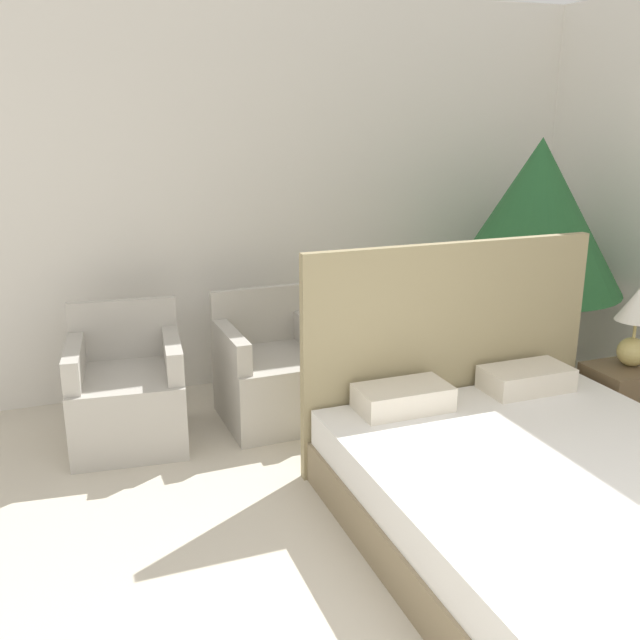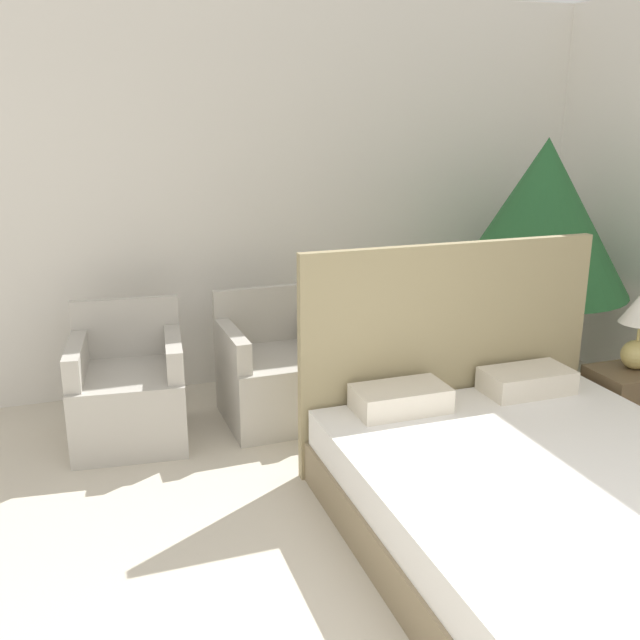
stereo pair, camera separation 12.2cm
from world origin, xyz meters
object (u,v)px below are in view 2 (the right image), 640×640
Objects in this scene: armchair_near_window_left at (129,397)px; table_lamp at (640,322)px; bed at (546,495)px; nightstand at (629,405)px; armchair_near_window_right at (276,379)px; potted_palm at (542,220)px.

armchair_near_window_left is 1.69× the size of table_lamp.
bed is at bearing -39.45° from armchair_near_window_left.
bed reaches higher than nightstand.
bed reaches higher than table_lamp.
bed is 2.61m from armchair_near_window_left.
bed is 2.56× the size of armchair_near_window_right.
armchair_near_window_right is 1.73× the size of nightstand.
table_lamp reaches higher than armchair_near_window_left.
bed is 4.31× the size of table_lamp.
armchair_near_window_left is at bearing 160.96° from table_lamp.
armchair_near_window_left is 3.28m from table_lamp.
armchair_near_window_left is at bearing 178.68° from armchair_near_window_right.
armchair_near_window_right is 2.27m from potted_palm.
table_lamp is at bearing 39.80° from nightstand.
potted_palm reaches higher than table_lamp.
armchair_near_window_left is 1.00× the size of armchair_near_window_right.
nightstand is (3.05, -1.07, -0.05)m from armchair_near_window_left.
table_lamp is (1.24, 0.81, 0.54)m from bed.
bed is at bearing -67.02° from armchair_near_window_right.
armchair_near_window_left is at bearing 134.32° from bed.
bed reaches higher than armchair_near_window_left.
nightstand is at bearing -140.20° from table_lamp.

